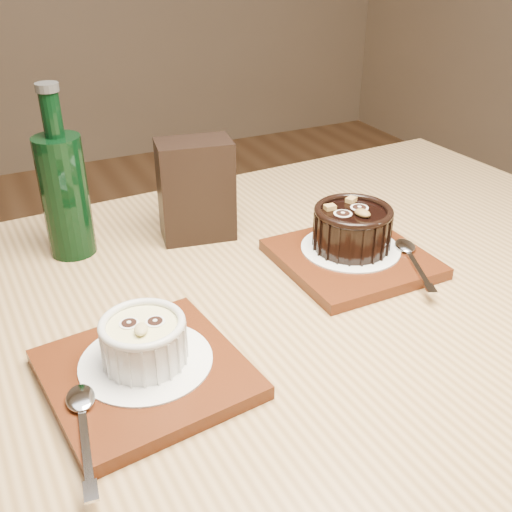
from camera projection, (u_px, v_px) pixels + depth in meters
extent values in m
cube|color=olive|center=(264.00, 329.00, 0.69)|extent=(1.24, 0.85, 0.04)
cylinder|color=olive|center=(396.00, 314.00, 1.37)|extent=(0.06, 0.06, 0.71)
cube|color=#56230E|center=(146.00, 374.00, 0.58)|extent=(0.20, 0.20, 0.01)
cylinder|color=white|center=(146.00, 361.00, 0.58)|extent=(0.13, 0.13, 0.00)
cylinder|color=silver|center=(144.00, 343.00, 0.57)|extent=(0.08, 0.08, 0.04)
cylinder|color=#E2D98A|center=(142.00, 327.00, 0.56)|extent=(0.07, 0.07, 0.00)
torus|color=silver|center=(142.00, 324.00, 0.56)|extent=(0.08, 0.08, 0.01)
cylinder|color=black|center=(129.00, 323.00, 0.56)|extent=(0.02, 0.02, 0.00)
cylinder|color=black|center=(155.00, 321.00, 0.57)|extent=(0.02, 0.02, 0.00)
ellipsoid|color=tan|center=(141.00, 329.00, 0.55)|extent=(0.02, 0.02, 0.01)
cube|color=#56230E|center=(352.00, 259.00, 0.78)|extent=(0.18, 0.18, 0.01)
cylinder|color=white|center=(350.00, 248.00, 0.79)|extent=(0.13, 0.13, 0.00)
cylinder|color=black|center=(352.00, 230.00, 0.77)|extent=(0.10, 0.10, 0.05)
cylinder|color=black|center=(354.00, 213.00, 0.76)|extent=(0.08, 0.08, 0.00)
torus|color=black|center=(354.00, 211.00, 0.76)|extent=(0.10, 0.10, 0.01)
cylinder|color=black|center=(343.00, 213.00, 0.76)|extent=(0.02, 0.02, 0.00)
cylinder|color=black|center=(359.00, 207.00, 0.77)|extent=(0.02, 0.02, 0.00)
ellipsoid|color=brown|center=(363.00, 213.00, 0.75)|extent=(0.02, 0.03, 0.01)
cube|color=olive|center=(330.00, 207.00, 0.77)|extent=(0.01, 0.01, 0.01)
cube|color=olive|center=(351.00, 200.00, 0.79)|extent=(0.02, 0.02, 0.01)
cube|color=black|center=(196.00, 190.00, 0.82)|extent=(0.11, 0.08, 0.14)
cylinder|color=black|center=(65.00, 197.00, 0.77)|extent=(0.06, 0.06, 0.16)
cylinder|color=black|center=(51.00, 115.00, 0.72)|extent=(0.02, 0.02, 0.06)
cylinder|color=#333333|center=(47.00, 87.00, 0.70)|extent=(0.03, 0.03, 0.01)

